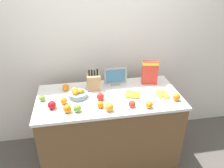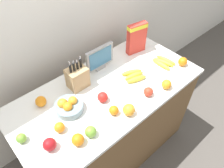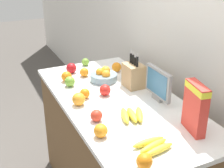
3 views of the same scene
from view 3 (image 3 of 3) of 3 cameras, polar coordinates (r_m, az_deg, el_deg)
The scene contains 20 objects.
wall_back at distance 2.29m, azimuth 15.09°, elevation 8.23°, with size 9.00×0.06×2.60m.
counter at distance 2.36m, azimuth 1.32°, elevation -13.02°, with size 1.55×0.76×0.94m.
knife_block at distance 2.27m, azimuth 3.95°, elevation 1.61°, with size 0.15×0.12×0.28m.
small_monitor at distance 2.07m, azimuth 8.42°, elevation 0.07°, with size 0.27×0.03×0.22m.
cereal_box at distance 1.76m, azimuth 15.02°, elevation -3.91°, with size 0.19×0.09×0.29m.
fruit_bowl at distance 2.38m, azimuth -1.51°, elevation 1.49°, with size 0.21×0.21×0.10m.
banana_bunch_left at distance 1.64m, azimuth 7.58°, elevation -11.15°, with size 0.14×0.20×0.04m.
banana_bunch_right at distance 1.89m, azimuth 3.70°, elevation -5.66°, with size 0.21×0.19×0.04m.
apple_front at distance 2.31m, azimuth -7.72°, elevation 0.46°, with size 0.08×0.08×0.08m, color #6B9E33.
apple_rear at distance 2.70m, azimuth -4.90°, elevation 4.02°, with size 0.06×0.06×0.06m, color #6B9E33.
apple_rightmost at distance 2.55m, azimuth -7.45°, elevation 2.89°, with size 0.08×0.08×0.08m, color #A31419.
apple_near_bananas at distance 1.85m, azimuth -2.87°, elevation -5.79°, with size 0.07×0.07×0.07m, color red.
apple_by_knife_block at distance 2.15m, azimuth -1.28°, elevation -1.12°, with size 0.08×0.08×0.08m, color red.
orange_back_center at distance 2.47m, azimuth -5.10°, elevation 2.15°, with size 0.07×0.07×0.07m, color orange.
orange_near_bowl at distance 2.03m, azimuth -6.12°, elevation -2.76°, with size 0.09×0.09×0.09m, color orange.
orange_front_center at distance 1.70m, azimuth -2.07°, elevation -8.53°, with size 0.08×0.08×0.08m, color orange.
orange_front_left at distance 2.12m, azimuth -5.01°, elevation -1.74°, with size 0.07×0.07×0.07m, color orange.
orange_front_right at distance 1.50m, azimuth 5.94°, elevation -13.85°, with size 0.08×0.08×0.08m, color orange.
orange_by_cereal at distance 2.39m, azimuth -8.31°, elevation 1.35°, with size 0.08×0.08×0.08m, color orange.
orange_mid_left at distance 2.55m, azimuth 0.84°, elevation 3.11°, with size 0.08×0.08×0.08m, color orange.
Camera 3 is at (1.68, -0.85, 1.90)m, focal length 50.00 mm.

